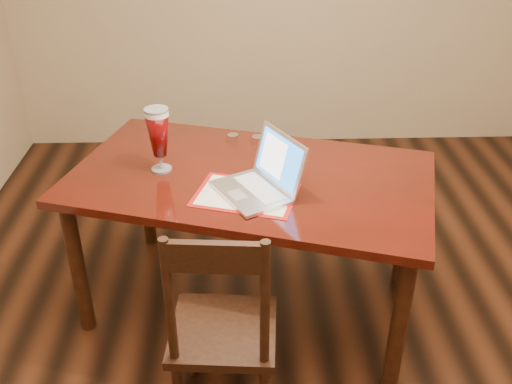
{
  "coord_description": "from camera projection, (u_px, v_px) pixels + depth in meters",
  "views": [
    {
      "loc": [
        -0.44,
        -2.11,
        2.17
      ],
      "look_at": [
        -0.36,
        0.23,
        0.79
      ],
      "focal_mm": 40.0,
      "sensor_mm": 36.0,
      "label": 1
    }
  ],
  "objects": [
    {
      "name": "ground",
      "position": [
        327.0,
        346.0,
        2.93
      ],
      "size": [
        5.0,
        5.0,
        0.0
      ],
      "primitive_type": "plane",
      "color": "black",
      "rests_on": "ground"
    },
    {
      "name": "dining_table",
      "position": [
        248.0,
        190.0,
        2.85
      ],
      "size": [
        1.97,
        1.46,
        1.15
      ],
      "rotation": [
        0.0,
        0.0,
        -0.29
      ],
      "color": "#430E09",
      "rests_on": "ground"
    },
    {
      "name": "dining_chair",
      "position": [
        222.0,
        331.0,
        2.35
      ],
      "size": [
        0.47,
        0.45,
        1.03
      ],
      "rotation": [
        0.0,
        0.0,
        -0.08
      ],
      "color": "black",
      "rests_on": "ground"
    }
  ]
}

